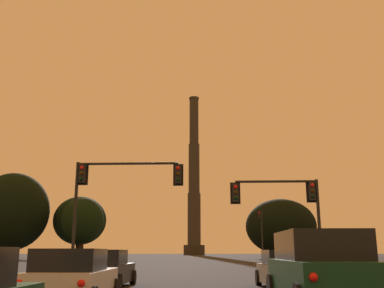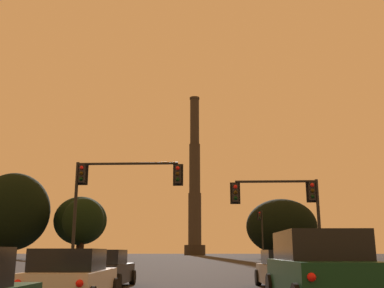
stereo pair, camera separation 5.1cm
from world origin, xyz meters
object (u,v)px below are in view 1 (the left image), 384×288
hatchback_left_lane_front (105,270)px  traffic_light_far_right (261,228)px  traffic_light_overhead_left (112,187)px  hatchback_left_lane_second (72,279)px  sedan_right_lane_front (288,271)px  traffic_light_overhead_right (288,202)px  smokestack (194,190)px  suv_right_lane_second (322,271)px

hatchback_left_lane_front → traffic_light_far_right: 42.23m
traffic_light_far_right → traffic_light_overhead_left: bearing=-109.4°
hatchback_left_lane_second → sedan_right_lane_front: (6.50, 5.64, 0.00)m
hatchback_left_lane_front → traffic_light_overhead_right: (8.55, 7.51, 3.43)m
sedan_right_lane_front → traffic_light_overhead_right: (1.49, 7.96, 3.43)m
hatchback_left_lane_second → traffic_light_far_right: 48.02m
hatchback_left_lane_front → smokestack: 161.91m
hatchback_left_lane_second → hatchback_left_lane_front: bearing=92.5°
traffic_light_far_right → hatchback_left_lane_front: bearing=-104.6°
sedan_right_lane_front → smokestack: 162.62m
sedan_right_lane_front → smokestack: (-9.50, 160.50, 24.41)m
hatchback_left_lane_second → hatchback_left_lane_front: 6.13m
traffic_light_overhead_right → sedan_right_lane_front: bearing=-100.6°
hatchback_left_lane_second → traffic_light_overhead_left: bearing=95.9°
smokestack → traffic_light_overhead_left: bearing=-89.6°
suv_right_lane_second → traffic_light_overhead_left: (-8.25, 13.56, 3.98)m
suv_right_lane_second → traffic_light_overhead_right: (1.70, 14.27, 3.20)m
sedan_right_lane_front → hatchback_left_lane_front: 7.08m
traffic_light_overhead_left → traffic_light_far_right: bearing=70.6°
traffic_light_far_right → traffic_light_overhead_left: 35.98m
hatchback_left_lane_second → traffic_light_overhead_left: (-1.96, 12.90, 4.21)m
sedan_right_lane_front → hatchback_left_lane_second: bearing=-140.4°
suv_right_lane_second → hatchback_left_lane_front: (-6.85, 6.77, -0.23)m
hatchback_left_lane_second → traffic_light_far_right: size_ratio=0.63×
traffic_light_overhead_right → traffic_light_overhead_left: size_ratio=0.85×
suv_right_lane_second → smokestack: bearing=92.3°
sedan_right_lane_front → traffic_light_overhead_right: bearing=78.1°
hatchback_left_lane_front → traffic_light_overhead_right: traffic_light_overhead_right is taller
suv_right_lane_second → traffic_light_far_right: traffic_light_far_right is taller
traffic_light_overhead_left → hatchback_left_lane_front: bearing=-78.4°
hatchback_left_lane_front → sedan_right_lane_front: bearing=-4.1°
hatchback_left_lane_front → traffic_light_overhead_left: 8.11m
sedan_right_lane_front → traffic_light_far_right: size_ratio=0.72×
traffic_light_overhead_right → traffic_light_far_right: bearing=86.5°
suv_right_lane_second → hatchback_left_lane_front: suv_right_lane_second is taller
hatchback_left_lane_second → traffic_light_overhead_right: bearing=56.8°
sedan_right_lane_front → smokestack: smokestack is taller
hatchback_left_lane_second → traffic_light_overhead_left: 13.71m
hatchback_left_lane_second → suv_right_lane_second: bearing=-8.8°
traffic_light_overhead_right → hatchback_left_lane_front: bearing=-138.7°
suv_right_lane_second → traffic_light_far_right: size_ratio=0.75×
traffic_light_overhead_right → smokestack: bearing=94.1°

